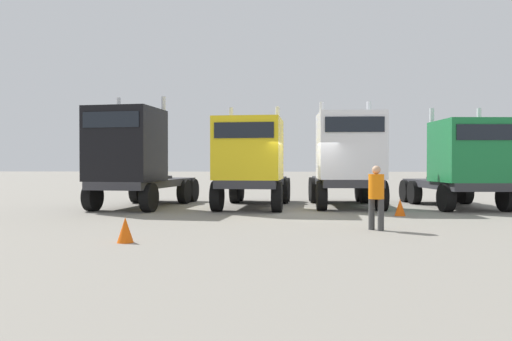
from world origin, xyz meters
name	(u,v)px	position (x,y,z in m)	size (l,w,h in m)	color
ground	(304,212)	(0.00, 0.00, 0.00)	(200.00, 200.00, 0.00)	gray
semi_truck_black	(134,158)	(-6.49, 0.85, 1.96)	(3.33, 6.45, 4.40)	#333338
semi_truck_yellow	(252,161)	(-1.95, 1.19, 1.83)	(3.02, 6.39, 4.03)	#333338
semi_truck_white	(347,159)	(1.80, 1.62, 1.91)	(2.56, 5.89, 4.26)	#333338
semi_truck_green	(463,163)	(6.20, 1.38, 1.76)	(2.86, 5.81, 3.96)	#333338
visitor_in_hivis	(376,193)	(1.63, -4.74, 0.97)	(0.57, 0.57, 1.68)	#3B3B3B
traffic_cone_near	(400,207)	(3.14, -1.21, 0.28)	(0.36, 0.36, 0.56)	#F2590C
traffic_cone_mid	(125,230)	(-4.25, -6.97, 0.28)	(0.36, 0.36, 0.56)	#F2590C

